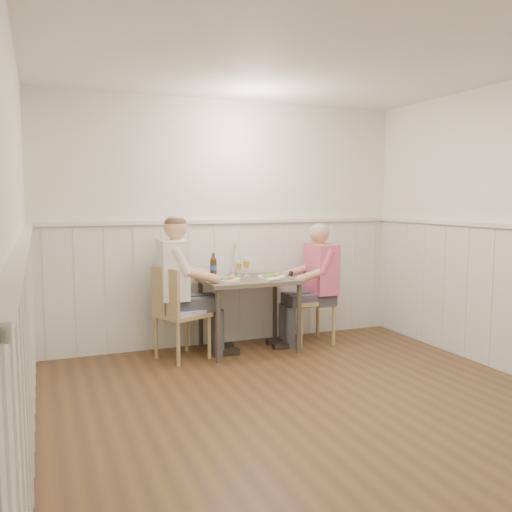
# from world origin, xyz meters

# --- Properties ---
(ground_plane) EXTENTS (4.50, 4.50, 0.00)m
(ground_plane) POSITION_xyz_m (0.00, 0.00, 0.00)
(ground_plane) COLOR #4B331F
(room_shell) EXTENTS (4.04, 4.54, 2.60)m
(room_shell) POSITION_xyz_m (0.00, 0.00, 1.52)
(room_shell) COLOR white
(room_shell) RESTS_ON ground
(wainscot) EXTENTS (4.00, 4.49, 1.34)m
(wainscot) POSITION_xyz_m (0.00, 0.69, 0.69)
(wainscot) COLOR white
(wainscot) RESTS_ON ground
(dining_table) EXTENTS (0.96, 0.70, 0.75)m
(dining_table) POSITION_xyz_m (0.09, 1.84, 0.65)
(dining_table) COLOR brown
(dining_table) RESTS_ON ground
(chair_right) EXTENTS (0.47, 0.47, 0.95)m
(chair_right) POSITION_xyz_m (0.88, 1.88, 0.52)
(chair_right) COLOR #A3885A
(chair_right) RESTS_ON ground
(chair_left) EXTENTS (0.56, 0.56, 0.91)m
(chair_left) POSITION_xyz_m (-0.67, 1.78, 0.49)
(chair_left) COLOR #A3885A
(chair_left) RESTS_ON ground
(man_in_pink) EXTENTS (0.62, 0.43, 1.33)m
(man_in_pink) POSITION_xyz_m (0.88, 1.82, 0.56)
(man_in_pink) COLOR #3F3F47
(man_in_pink) RESTS_ON ground
(diner_cream) EXTENTS (0.68, 0.47, 1.43)m
(diner_cream) POSITION_xyz_m (-0.65, 1.87, 0.60)
(diner_cream) COLOR #3F3F47
(diner_cream) RESTS_ON ground
(plate_man) EXTENTS (0.29, 0.29, 0.07)m
(plate_man) POSITION_xyz_m (0.32, 1.79, 0.77)
(plate_man) COLOR white
(plate_man) RESTS_ON dining_table
(plate_diner) EXTENTS (0.30, 0.30, 0.07)m
(plate_diner) POSITION_xyz_m (-0.19, 1.78, 0.77)
(plate_diner) COLOR white
(plate_diner) RESTS_ON dining_table
(beer_glass_a) EXTENTS (0.08, 0.08, 0.19)m
(beer_glass_a) POSITION_xyz_m (0.13, 2.02, 0.88)
(beer_glass_a) COLOR silver
(beer_glass_a) RESTS_ON dining_table
(beer_glass_b) EXTENTS (0.06, 0.06, 0.16)m
(beer_glass_b) POSITION_xyz_m (0.07, 2.07, 0.86)
(beer_glass_b) COLOR silver
(beer_glass_b) RESTS_ON dining_table
(beer_bottle) EXTENTS (0.07, 0.07, 0.25)m
(beer_bottle) POSITION_xyz_m (-0.21, 2.09, 0.86)
(beer_bottle) COLOR #32220E
(beer_bottle) RESTS_ON dining_table
(rolled_napkin) EXTENTS (0.17, 0.10, 0.04)m
(rolled_napkin) POSITION_xyz_m (0.25, 1.57, 0.77)
(rolled_napkin) COLOR white
(rolled_napkin) RESTS_ON dining_table
(grass_vase) EXTENTS (0.04, 0.04, 0.38)m
(grass_vase) POSITION_xyz_m (0.03, 2.15, 0.92)
(grass_vase) COLOR silver
(grass_vase) RESTS_ON dining_table
(gingham_mat) EXTENTS (0.33, 0.28, 0.01)m
(gingham_mat) POSITION_xyz_m (-0.20, 2.05, 0.75)
(gingham_mat) COLOR #43599F
(gingham_mat) RESTS_ON dining_table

